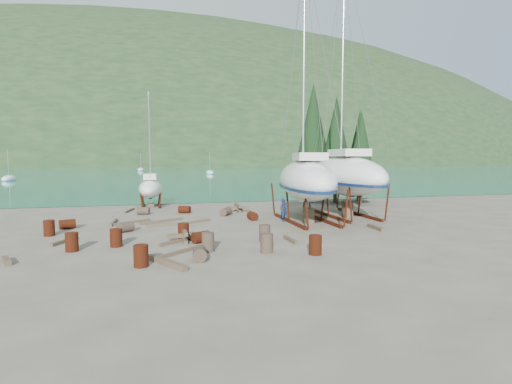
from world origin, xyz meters
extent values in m
plane|color=#5C5148|center=(0.00, 0.00, 0.00)|extent=(600.00, 600.00, 0.00)
plane|color=#177371|center=(0.00, 315.00, 0.01)|extent=(700.00, 700.00, 0.00)
ellipsoid|color=black|center=(0.00, 320.00, 0.00)|extent=(800.00, 360.00, 110.00)
cube|color=beige|center=(-60.00, 190.00, 2.00)|extent=(6.00, 5.00, 4.00)
cube|color=#A54C2D|center=(-60.00, 190.00, 4.80)|extent=(6.60, 5.60, 1.60)
cube|color=beige|center=(-20.00, 190.00, 2.00)|extent=(6.00, 5.00, 4.00)
cube|color=#A54C2D|center=(-20.00, 190.00, 4.80)|extent=(6.60, 5.60, 1.60)
cube|color=beige|center=(30.00, 190.00, 2.00)|extent=(6.00, 5.00, 4.00)
cube|color=#A54C2D|center=(30.00, 190.00, 4.80)|extent=(6.60, 5.60, 1.60)
cylinder|color=black|center=(12.50, 12.00, 0.80)|extent=(0.36, 0.36, 1.60)
cone|color=black|center=(12.50, 12.00, 5.80)|extent=(3.60, 3.60, 8.40)
cylinder|color=black|center=(14.00, 10.00, 0.68)|extent=(0.36, 0.36, 1.36)
cone|color=black|center=(14.00, 10.00, 4.93)|extent=(3.06, 3.06, 7.14)
cylinder|color=black|center=(11.00, 14.00, 0.92)|extent=(0.36, 0.36, 1.84)
cone|color=black|center=(11.00, 14.00, 6.67)|extent=(4.14, 4.14, 9.66)
cylinder|color=black|center=(15.50, 13.00, 0.72)|extent=(0.36, 0.36, 1.44)
cone|color=black|center=(15.50, 13.00, 5.22)|extent=(3.24, 3.24, 7.56)
ellipsoid|color=white|center=(-30.00, 60.00, 0.38)|extent=(2.00, 5.00, 1.40)
cylinder|color=silver|center=(-30.00, 60.00, 3.23)|extent=(0.08, 0.08, 5.00)
ellipsoid|color=white|center=(10.00, 80.00, 0.38)|extent=(2.00, 5.00, 1.40)
cylinder|color=silver|center=(10.00, 80.00, 3.23)|extent=(0.08, 0.08, 5.00)
ellipsoid|color=white|center=(-8.00, 110.00, 0.38)|extent=(2.00, 5.00, 1.40)
cylinder|color=silver|center=(-8.00, 110.00, 3.23)|extent=(0.08, 0.08, 5.00)
ellipsoid|color=white|center=(5.71, 2.40, 2.81)|extent=(5.51, 11.68, 2.62)
cube|color=#0E2146|center=(5.71, 1.84, 1.95)|extent=(0.66, 2.03, 1.00)
cube|color=silver|center=(5.71, 1.84, 4.37)|extent=(2.46, 3.67, 0.50)
cylinder|color=silver|center=(5.71, 2.96, 10.97)|extent=(0.14, 0.14, 13.49)
cube|color=#53160E|center=(4.56, 2.40, 0.10)|extent=(0.18, 6.18, 0.20)
cube|color=#53160E|center=(6.86, 2.40, 0.10)|extent=(0.18, 6.18, 0.20)
cube|color=brown|center=(5.71, 1.84, 0.50)|extent=(0.50, 0.80, 1.00)
ellipsoid|color=white|center=(9.40, 4.12, 3.01)|extent=(4.49, 12.09, 2.80)
cube|color=#0E2146|center=(9.40, 3.53, 2.06)|extent=(0.44, 2.14, 1.00)
cube|color=silver|center=(9.40, 3.53, 4.66)|extent=(2.20, 3.70, 0.50)
cylinder|color=silver|center=(9.40, 4.71, 11.61)|extent=(0.14, 0.14, 14.19)
cube|color=#53160E|center=(8.20, 4.12, 0.10)|extent=(0.18, 6.51, 0.20)
cube|color=#53160E|center=(10.60, 4.12, 0.10)|extent=(0.18, 6.51, 0.20)
cube|color=brown|center=(9.40, 3.53, 0.56)|extent=(0.50, 0.80, 1.11)
ellipsoid|color=white|center=(-4.41, 13.70, 1.61)|extent=(2.37, 6.37, 1.61)
cube|color=#0E2146|center=(-4.41, 13.39, 1.25)|extent=(0.32, 1.14, 1.00)
cube|color=silver|center=(-4.41, 13.39, 2.66)|extent=(1.20, 1.94, 0.50)
cylinder|color=silver|center=(-4.41, 14.01, 6.27)|extent=(0.14, 0.14, 7.51)
cube|color=#53160E|center=(-5.10, 13.70, 0.10)|extent=(0.18, 3.44, 0.20)
cube|color=#53160E|center=(-3.72, 13.70, 0.10)|extent=(0.18, 3.44, 0.20)
cube|color=brown|center=(-4.41, 13.39, 0.15)|extent=(0.50, 0.80, 0.30)
imported|color=navy|center=(4.29, 2.77, 0.80)|extent=(0.59, 0.69, 1.59)
cylinder|color=#53160E|center=(-7.87, -2.91, 0.44)|extent=(0.58, 0.58, 0.88)
cylinder|color=#2D2823|center=(-2.35, -6.01, 0.29)|extent=(0.66, 0.93, 0.58)
cylinder|color=#53160E|center=(-9.28, 3.46, 0.29)|extent=(1.03, 0.85, 0.58)
cylinder|color=#53160E|center=(-1.88, 8.59, 0.29)|extent=(1.03, 0.87, 0.58)
cylinder|color=#2D2823|center=(1.31, -3.10, 0.44)|extent=(0.58, 0.58, 0.88)
cylinder|color=#53160E|center=(2.42, 3.96, 0.29)|extent=(0.64, 0.92, 0.58)
cylinder|color=#53160E|center=(2.76, -6.29, 0.44)|extent=(0.58, 0.58, 0.88)
cylinder|color=#53160E|center=(-9.80, 1.34, 0.44)|extent=(0.58, 0.58, 0.88)
cylinder|color=#2D2823|center=(-4.96, 8.61, 0.29)|extent=(0.98, 0.75, 0.58)
cylinder|color=#53160E|center=(-5.98, -2.39, 0.44)|extent=(0.58, 0.58, 0.88)
cylinder|color=#2D2823|center=(1.02, 6.56, 0.29)|extent=(1.00, 1.05, 0.58)
cylinder|color=#53160E|center=(-1.88, -2.52, 0.29)|extent=(1.05, 0.92, 0.58)
cylinder|color=#53160E|center=(-4.71, -6.42, 0.44)|extent=(0.58, 0.58, 0.88)
cylinder|color=#53160E|center=(-2.70, -1.57, 0.44)|extent=(0.58, 0.58, 0.88)
cylinder|color=#2D2823|center=(-5.80, 1.48, 0.29)|extent=(1.05, 1.00, 0.58)
cylinder|color=#2D2823|center=(-1.79, -4.47, 0.44)|extent=(0.58, 0.58, 0.88)
cylinder|color=#2D2823|center=(0.76, -5.38, 0.44)|extent=(0.58, 0.58, 0.88)
cube|color=brown|center=(-6.10, 10.71, 0.07)|extent=(0.71, 2.35, 0.14)
cube|color=brown|center=(8.79, -1.29, 0.10)|extent=(0.29, 1.77, 0.19)
cube|color=brown|center=(-3.32, -4.79, 0.07)|extent=(2.04, 1.89, 0.15)
cube|color=brown|center=(-3.57, 2.95, 0.09)|extent=(2.25, 0.42, 0.17)
cube|color=brown|center=(-3.06, -2.24, 0.08)|extent=(1.90, 1.58, 0.16)
cube|color=brown|center=(2.33, 9.83, 0.10)|extent=(1.07, 1.56, 0.19)
cube|color=brown|center=(2.62, -3.38, 0.09)|extent=(0.22, 1.73, 0.17)
cube|color=brown|center=(-4.86, 11.31, 0.08)|extent=(0.23, 2.05, 0.15)
cube|color=brown|center=(-3.69, 4.49, 0.08)|extent=(2.84, 1.69, 0.16)
cube|color=brown|center=(-1.46, 3.79, 0.08)|extent=(2.01, 1.28, 0.15)
cube|color=brown|center=(-8.62, -0.81, 0.08)|extent=(0.96, 1.86, 0.17)
cube|color=brown|center=(-10.07, -4.49, 0.11)|extent=(0.67, 1.11, 0.22)
cube|color=brown|center=(-5.64, 4.63, 0.07)|extent=(2.36, 1.84, 0.15)
cube|color=brown|center=(-3.74, -6.44, 0.11)|extent=(1.53, 2.37, 0.23)
cube|color=brown|center=(-6.76, 4.79, 0.08)|extent=(0.31, 2.49, 0.16)
cube|color=brown|center=(-2.67, -1.95, 0.10)|extent=(0.20, 1.80, 0.20)
cube|color=brown|center=(-2.67, -1.95, 0.30)|extent=(1.80, 0.20, 0.20)
cube|color=brown|center=(-2.67, -1.95, 0.50)|extent=(0.20, 1.80, 0.20)
cube|color=brown|center=(2.30, 8.33, 0.10)|extent=(0.20, 1.80, 0.20)
cube|color=brown|center=(2.30, 8.33, 0.30)|extent=(1.80, 0.20, 0.20)
cube|color=brown|center=(2.30, 8.33, 0.50)|extent=(0.20, 1.80, 0.20)
camera|label=1|loc=(-4.17, -22.56, 4.32)|focal=28.00mm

